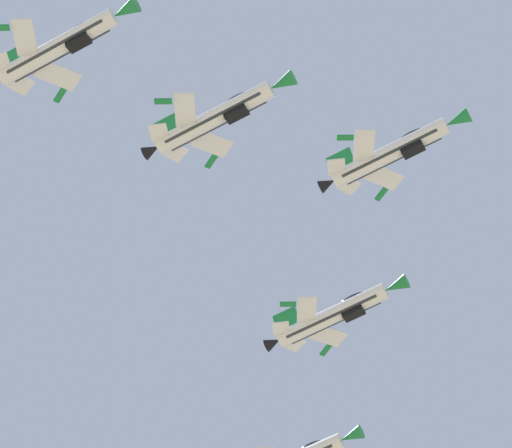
{
  "coord_description": "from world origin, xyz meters",
  "views": [
    {
      "loc": [
        1.65,
        -4.72,
        1.65
      ],
      "look_at": [
        16.06,
        43.74,
        105.39
      ],
      "focal_mm": 83.65,
      "sensor_mm": 36.0,
      "label": 1
    }
  ],
  "objects_px": {
    "fighter_jet_lead": "(393,152)",
    "fighter_jet_left_wing": "(335,314)",
    "fighter_jet_right_wing": "(217,116)",
    "fighter_jet_right_outer": "(60,46)"
  },
  "relations": [
    {
      "from": "fighter_jet_right_outer",
      "to": "fighter_jet_left_wing",
      "type": "bearing_deg",
      "value": 166.39
    },
    {
      "from": "fighter_jet_lead",
      "to": "fighter_jet_left_wing",
      "type": "relative_size",
      "value": 1.0
    },
    {
      "from": "fighter_jet_left_wing",
      "to": "fighter_jet_right_outer",
      "type": "height_order",
      "value": "fighter_jet_left_wing"
    },
    {
      "from": "fighter_jet_lead",
      "to": "fighter_jet_left_wing",
      "type": "xyz_separation_m",
      "value": [
        -0.25,
        17.51,
        -2.36
      ]
    },
    {
      "from": "fighter_jet_left_wing",
      "to": "fighter_jet_right_wing",
      "type": "distance_m",
      "value": 24.24
    },
    {
      "from": "fighter_jet_left_wing",
      "to": "fighter_jet_right_outer",
      "type": "relative_size",
      "value": 1.0
    },
    {
      "from": "fighter_jet_lead",
      "to": "fighter_jet_right_wing",
      "type": "relative_size",
      "value": 1.0
    },
    {
      "from": "fighter_jet_right_wing",
      "to": "fighter_jet_lead",
      "type": "bearing_deg",
      "value": 133.88
    },
    {
      "from": "fighter_jet_left_wing",
      "to": "fighter_jet_right_outer",
      "type": "distance_m",
      "value": 38.08
    },
    {
      "from": "fighter_jet_lead",
      "to": "fighter_jet_left_wing",
      "type": "bearing_deg",
      "value": -134.01
    }
  ]
}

